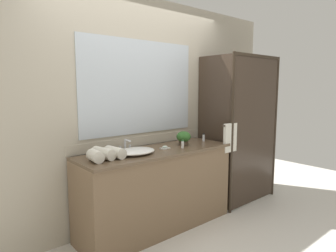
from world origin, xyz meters
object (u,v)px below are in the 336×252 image
object	(u,v)px
potted_plant	(184,138)
rolled_towel_far_edge	(115,152)
faucet	(126,147)
amenity_bottle_shampoo	(204,137)
rolled_towel_near_edge	(95,156)
amenity_bottle_conditioner	(183,144)
soap_dish	(165,148)
rolled_towel_middle	(103,153)
sink_basin	(136,151)

from	to	relation	value
potted_plant	rolled_towel_far_edge	bearing A→B (deg)	-178.83
faucet	amenity_bottle_shampoo	xyz separation A→B (m)	(1.07, -0.14, 0.01)
rolled_towel_near_edge	rolled_towel_far_edge	world-z (taller)	rolled_towel_near_edge
amenity_bottle_conditioner	rolled_towel_near_edge	world-z (taller)	rolled_towel_near_edge
soap_dish	rolled_towel_far_edge	bearing A→B (deg)	-179.68
amenity_bottle_conditioner	rolled_towel_middle	xyz separation A→B (m)	(-0.92, 0.12, 0.01)
potted_plant	rolled_towel_middle	world-z (taller)	potted_plant
amenity_bottle_conditioner	rolled_towel_middle	size ratio (longest dim) A/B	0.36
soap_dish	amenity_bottle_shampoo	bearing A→B (deg)	4.25
amenity_bottle_conditioner	rolled_towel_middle	distance (m)	0.93
sink_basin	faucet	world-z (taller)	faucet
faucet	soap_dish	bearing A→B (deg)	-26.19
faucet	rolled_towel_middle	distance (m)	0.39
potted_plant	soap_dish	distance (m)	0.31
amenity_bottle_shampoo	amenity_bottle_conditioner	xyz separation A→B (m)	(-0.50, -0.14, -0.00)
soap_dish	amenity_bottle_shampoo	xyz separation A→B (m)	(0.68, 0.05, 0.03)
potted_plant	rolled_towel_far_edge	xyz separation A→B (m)	(-0.93, -0.02, -0.04)
sink_basin	rolled_towel_middle	world-z (taller)	rolled_towel_middle
amenity_bottle_shampoo	rolled_towel_near_edge	distance (m)	1.54
faucet	soap_dish	distance (m)	0.44
soap_dish	rolled_towel_far_edge	size ratio (longest dim) A/B	0.42
faucet	rolled_towel_near_edge	bearing A→B (deg)	-154.36
amenity_bottle_shampoo	rolled_towel_far_edge	world-z (taller)	rolled_towel_far_edge
potted_plant	sink_basin	bearing A→B (deg)	-178.57
amenity_bottle_conditioner	rolled_towel_middle	bearing A→B (deg)	172.85
soap_dish	rolled_towel_middle	distance (m)	0.74
soap_dish	amenity_bottle_conditioner	world-z (taller)	amenity_bottle_conditioner
faucet	amenity_bottle_conditioner	distance (m)	0.64
rolled_towel_near_edge	rolled_towel_middle	distance (m)	0.12
amenity_bottle_shampoo	sink_basin	bearing A→B (deg)	-177.20
rolled_towel_far_edge	potted_plant	bearing A→B (deg)	1.17
potted_plant	rolled_towel_near_edge	xyz separation A→B (m)	(-1.15, -0.05, -0.04)
sink_basin	amenity_bottle_conditioner	bearing A→B (deg)	-9.14
amenity_bottle_conditioner	rolled_towel_far_edge	size ratio (longest dim) A/B	0.39
soap_dish	rolled_towel_near_edge	world-z (taller)	rolled_towel_near_edge
amenity_bottle_shampoo	soap_dish	bearing A→B (deg)	-175.75
faucet	rolled_towel_far_edge	size ratio (longest dim) A/B	0.72
rolled_towel_middle	soap_dish	bearing A→B (deg)	-1.72
amenity_bottle_conditioner	rolled_towel_near_edge	size ratio (longest dim) A/B	0.50
faucet	amenity_bottle_conditioner	world-z (taller)	faucet
rolled_towel_middle	faucet	bearing A→B (deg)	25.68
sink_basin	soap_dish	xyz separation A→B (m)	(0.39, 0.00, -0.02)
rolled_towel_near_edge	faucet	bearing A→B (deg)	25.64
potted_plant	rolled_towel_far_edge	world-z (taller)	potted_plant
faucet	rolled_towel_far_edge	xyz separation A→B (m)	(-0.24, -0.20, 0.01)
rolled_towel_near_edge	rolled_towel_far_edge	distance (m)	0.22
rolled_towel_near_edge	sink_basin	bearing A→B (deg)	3.54
rolled_towel_far_edge	amenity_bottle_conditioner	bearing A→B (deg)	-6.32
amenity_bottle_shampoo	potted_plant	bearing A→B (deg)	-174.76
sink_basin	faucet	size ratio (longest dim) A/B	2.45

